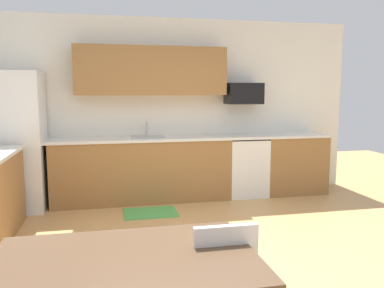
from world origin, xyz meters
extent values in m
plane|color=tan|center=(0.00, 0.00, 0.00)|extent=(12.00, 12.00, 0.00)
cube|color=white|center=(0.00, 2.65, 1.35)|extent=(5.80, 0.10, 2.70)
cube|color=olive|center=(-0.47, 2.30, 0.45)|extent=(2.57, 0.60, 0.90)
cube|color=olive|center=(1.91, 2.30, 0.45)|extent=(0.98, 0.60, 0.90)
cube|color=silver|center=(0.00, 2.30, 0.92)|extent=(4.80, 0.64, 0.04)
cube|color=olive|center=(-0.30, 2.43, 1.90)|extent=(2.20, 0.34, 0.70)
cube|color=white|center=(-2.18, 2.22, 0.93)|extent=(0.76, 0.70, 1.87)
cube|color=white|center=(1.12, 2.30, 0.44)|extent=(0.60, 0.60, 0.88)
cube|color=black|center=(1.12, 2.30, 0.90)|extent=(0.60, 0.60, 0.03)
cube|color=black|center=(1.12, 2.40, 1.57)|extent=(0.54, 0.36, 0.32)
cube|color=#A5A8AD|center=(-0.38, 2.30, 0.88)|extent=(0.48, 0.40, 0.14)
cylinder|color=#B2B5BA|center=(-0.38, 2.48, 1.04)|extent=(0.02, 0.02, 0.24)
cube|color=brown|center=(-0.88, -1.43, 0.71)|extent=(1.40, 0.90, 0.06)
cylinder|color=brown|center=(-0.24, -1.04, 0.34)|extent=(0.05, 0.05, 0.68)
cube|color=white|center=(-0.31, -1.37, 0.65)|extent=(0.38, 0.04, 0.40)
cube|color=#4CA54C|center=(-0.43, 1.65, 0.01)|extent=(0.70, 0.50, 0.01)
camera|label=1|loc=(-0.96, -3.45, 1.61)|focal=37.11mm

